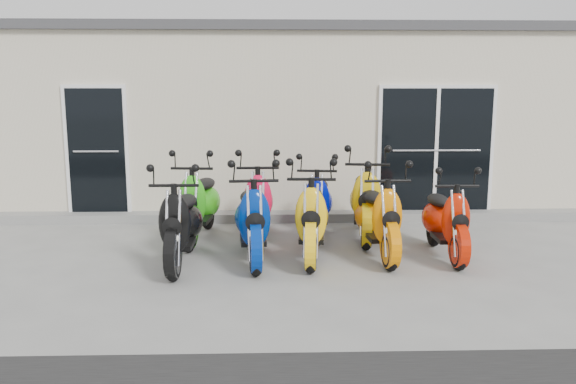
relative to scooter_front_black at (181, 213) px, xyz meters
name	(u,v)px	position (x,y,z in m)	size (l,w,h in m)	color
ground	(289,253)	(1.38, 0.48, -0.68)	(80.00, 80.00, 0.00)	gray
building	(282,119)	(1.38, 5.68, 0.92)	(14.00, 6.00, 3.20)	beige
roof_cap	(282,42)	(1.38, 5.68, 2.60)	(14.20, 6.20, 0.16)	#3F3F42
front_step	(286,216)	(1.38, 2.50, -0.60)	(14.00, 0.40, 0.15)	gray
door_left	(97,147)	(-1.82, 2.65, 0.58)	(1.07, 0.08, 2.22)	black
door_right	(436,147)	(3.98, 2.65, 0.58)	(2.02, 0.08, 2.22)	black
scooter_front_black	(181,213)	(0.00, 0.00, 0.00)	(0.67, 1.84, 1.36)	black
scooter_front_blue	(252,209)	(0.90, 0.17, 0.02)	(0.68, 1.88, 1.39)	navy
scooter_front_orange_a	(312,207)	(1.67, 0.26, 0.02)	(0.68, 1.88, 1.39)	yellow
scooter_front_orange_b	(378,207)	(2.56, 0.30, 0.00)	(0.67, 1.83, 1.35)	orange
scooter_front_red	(446,210)	(3.46, 0.27, -0.04)	(0.62, 1.72, 1.27)	#BA1902
scooter_back_green	(199,193)	(0.06, 1.34, 0.02)	(0.68, 1.88, 1.39)	green
scooter_back_red	(258,193)	(0.95, 1.34, 0.02)	(0.69, 1.89, 1.40)	#E60F3E
scooter_back_blue	(318,194)	(1.85, 1.38, -0.02)	(0.65, 1.80, 1.33)	#000A8F
scooter_back_yellow	(366,191)	(2.55, 1.30, 0.05)	(0.72, 1.97, 1.46)	#CEA30A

